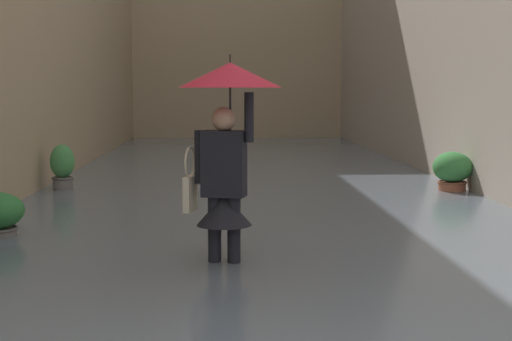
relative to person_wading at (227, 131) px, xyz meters
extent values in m
plane|color=slate|center=(-0.45, -6.61, -1.38)|extent=(60.00, 60.00, 0.00)
cube|color=slate|center=(-0.45, -6.61, -1.28)|extent=(7.43, 27.67, 0.19)
cube|color=#2D2319|center=(0.11, -0.03, -1.33)|extent=(0.17, 0.26, 0.10)
cylinder|color=black|center=(0.11, -0.03, -0.93)|extent=(0.15, 0.15, 0.69)
cube|color=#2D2319|center=(-0.06, 0.02, -1.33)|extent=(0.17, 0.26, 0.10)
cylinder|color=black|center=(-0.06, 0.02, -0.93)|extent=(0.15, 0.15, 0.69)
cube|color=black|center=(0.02, -0.01, -0.29)|extent=(0.42, 0.31, 0.59)
cone|color=black|center=(0.02, -0.01, -0.71)|extent=(0.61, 0.61, 0.28)
sphere|color=tan|center=(0.02, -0.01, 0.11)|extent=(0.21, 0.21, 0.21)
cylinder|color=black|center=(-0.20, 0.05, 0.13)|extent=(0.10, 0.10, 0.44)
cylinder|color=black|center=(0.25, -0.06, -0.23)|extent=(0.10, 0.10, 0.48)
cylinder|color=black|center=(-0.03, 0.01, 0.25)|extent=(0.02, 0.02, 0.49)
cone|color=red|center=(-0.03, 0.01, 0.50)|extent=(0.92, 0.92, 0.22)
cylinder|color=black|center=(-0.03, 0.01, 0.64)|extent=(0.01, 0.01, 0.08)
cube|color=beige|center=(0.33, -0.06, -0.57)|extent=(0.13, 0.29, 0.32)
torus|color=beige|center=(0.33, -0.06, -0.29)|extent=(0.09, 0.30, 0.30)
cylinder|color=#66605B|center=(2.52, -5.05, -1.19)|extent=(0.31, 0.31, 0.37)
torus|color=#56524E|center=(2.52, -5.05, -1.01)|extent=(0.34, 0.34, 0.04)
ellipsoid|color=#428947|center=(2.52, -5.05, -0.74)|extent=(0.38, 0.38, 0.52)
cylinder|color=#9E563D|center=(-3.50, -4.69, -1.22)|extent=(0.42, 0.42, 0.32)
torus|color=brown|center=(-3.50, -4.69, -1.06)|extent=(0.45, 0.45, 0.04)
ellipsoid|color=#387F3D|center=(-3.50, -4.69, -0.82)|extent=(0.60, 0.60, 0.47)
camera|label=1|loc=(0.04, 6.72, 0.38)|focal=53.10mm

